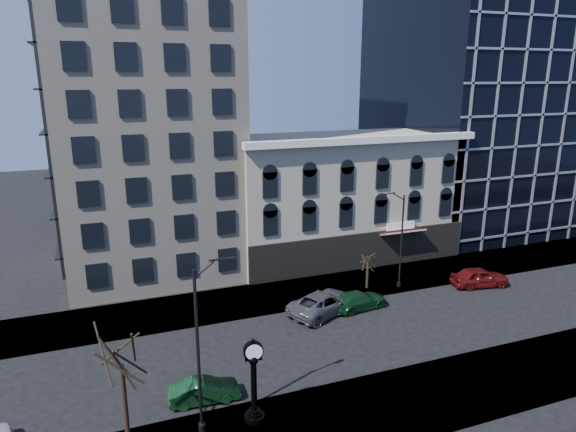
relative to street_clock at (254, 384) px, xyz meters
name	(u,v)px	position (x,y,z in m)	size (l,w,h in m)	color
ground	(281,348)	(3.89, 6.61, -2.27)	(160.00, 160.00, 0.00)	black
sidewalk_far	(248,300)	(3.89, 14.61, -2.21)	(160.00, 6.00, 0.12)	gray
sidewalk_near	(332,420)	(3.89, -1.39, -2.21)	(160.00, 6.00, 0.12)	gray
cream_tower	(139,56)	(-2.22, 25.49, 17.05)	(15.90, 15.40, 42.50)	beige
victorian_row	(340,196)	(15.89, 22.50, 3.72)	(22.60, 11.19, 12.50)	#A8A08A
glass_office	(475,108)	(35.89, 27.52, 11.73)	(20.00, 20.15, 28.00)	black
street_clock	(254,384)	(0.00, 0.00, 0.00)	(1.08, 1.08, 4.76)	black
street_lamp_near	(209,301)	(-2.11, 0.26, 4.88)	(2.39, 0.75, 9.32)	black
street_lamp_far	(396,215)	(16.23, 12.67, 4.29)	(2.21, 0.46, 8.54)	black
bare_tree_near	(119,344)	(-6.37, -0.04, 3.61)	(4.44, 4.44, 7.62)	#2D2216
bare_tree_far	(368,258)	(14.15, 13.35, 0.57)	(2.11, 2.11, 3.63)	#2D2216
car_near_b	(204,391)	(-2.11, 2.72, -1.62)	(1.39, 3.99, 1.31)	#143F1E
car_far_a	(324,303)	(8.77, 10.43, -1.42)	(2.82, 6.12, 1.70)	#595B60
car_far_b	(359,300)	(11.65, 10.20, -1.58)	(1.95, 4.80, 1.39)	#143F1E
car_far_c	(480,277)	(23.58, 10.44, -1.43)	(1.98, 4.92, 1.68)	maroon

